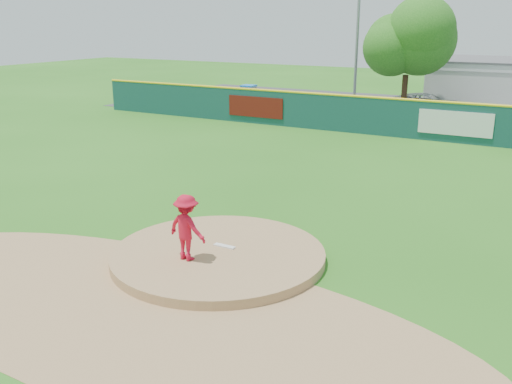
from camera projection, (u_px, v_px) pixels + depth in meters
The scene contains 12 objects.
ground at pixel (219, 260), 14.73m from camera, with size 120.00×120.00×0.00m, color #286B19.
pitchers_mound at pixel (219, 260), 14.73m from camera, with size 5.50×5.50×0.50m, color #9E774C.
pitching_rubber at pixel (224, 246), 14.90m from camera, with size 0.60×0.15×0.04m, color white.
infield_dirt_arc at pixel (143, 309), 12.22m from camera, with size 15.40×15.40×0.01m, color #9E774C.
parking_lot at pixel (441, 114), 37.31m from camera, with size 44.00×16.00×0.02m, color #38383A.
pitcher at pixel (187, 228), 13.92m from camera, with size 1.08×0.62×1.66m, color red.
van at pixel (427, 104), 36.46m from camera, with size 2.32×5.04×1.40m, color white.
fence_banners at pixel (347, 114), 30.91m from camera, with size 14.96×0.04×1.20m.
playground_slide at pixel (248, 95), 40.88m from camera, with size 0.93×2.62×1.44m.
outfield_fence at pixel (406, 117), 29.47m from camera, with size 40.00×0.14×2.07m.
deciduous_tree at pixel (408, 43), 35.24m from camera, with size 5.60×5.60×7.36m.
light_pole_left at pixel (358, 18), 38.34m from camera, with size 1.75×0.25×11.00m.
Camera 1 is at (7.44, -11.40, 5.96)m, focal length 40.00 mm.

